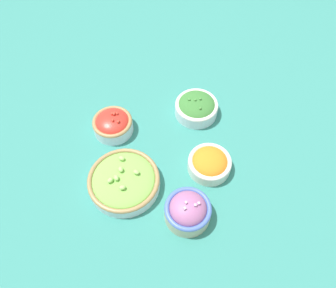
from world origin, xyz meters
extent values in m
plane|color=#337F75|center=(0.00, 0.00, 0.00)|extent=(3.00, 3.00, 0.00)
cylinder|color=silver|center=(-0.10, 0.12, 0.02)|extent=(0.18, 0.18, 0.03)
torus|color=#997A4C|center=(-0.10, 0.12, 0.03)|extent=(0.18, 0.18, 0.01)
ellipsoid|color=#7ABC4C|center=(-0.10, 0.12, 0.03)|extent=(0.16, 0.16, 0.03)
ellipsoid|color=#99D166|center=(-0.09, 0.08, 0.05)|extent=(0.02, 0.02, 0.01)
ellipsoid|color=#99D166|center=(-0.05, 0.12, 0.05)|extent=(0.02, 0.02, 0.01)
ellipsoid|color=#99D166|center=(-0.09, 0.12, 0.05)|extent=(0.02, 0.02, 0.01)
ellipsoid|color=#99D166|center=(-0.14, 0.12, 0.05)|extent=(0.01, 0.02, 0.01)
ellipsoid|color=#99D166|center=(-0.11, 0.15, 0.05)|extent=(0.02, 0.02, 0.01)
ellipsoid|color=#99D166|center=(-0.11, 0.13, 0.05)|extent=(0.02, 0.02, 0.01)
cylinder|color=silver|center=(0.13, -0.09, 0.02)|extent=(0.13, 0.13, 0.04)
torus|color=silver|center=(0.13, -0.09, 0.04)|extent=(0.13, 0.13, 0.01)
ellipsoid|color=#387533|center=(0.13, -0.09, 0.04)|extent=(0.11, 0.11, 0.04)
ellipsoid|color=#47893D|center=(0.13, -0.10, 0.06)|extent=(0.01, 0.01, 0.01)
ellipsoid|color=#47893D|center=(0.10, -0.10, 0.06)|extent=(0.01, 0.01, 0.01)
ellipsoid|color=#47893D|center=(0.13, -0.07, 0.06)|extent=(0.01, 0.01, 0.01)
ellipsoid|color=#47893D|center=(0.13, -0.08, 0.06)|extent=(0.01, 0.01, 0.01)
cylinder|color=silver|center=(0.08, 0.15, 0.02)|extent=(0.11, 0.11, 0.04)
torus|color=#997A4C|center=(0.08, 0.15, 0.04)|extent=(0.11, 0.11, 0.01)
ellipsoid|color=red|center=(0.08, 0.15, 0.04)|extent=(0.09, 0.09, 0.04)
ellipsoid|color=red|center=(0.09, 0.14, 0.06)|extent=(0.01, 0.01, 0.01)
ellipsoid|color=red|center=(0.09, 0.14, 0.06)|extent=(0.01, 0.01, 0.01)
ellipsoid|color=red|center=(0.09, 0.15, 0.06)|extent=(0.01, 0.01, 0.01)
ellipsoid|color=red|center=(0.06, 0.13, 0.06)|extent=(0.01, 0.01, 0.01)
ellipsoid|color=red|center=(0.06, 0.15, 0.06)|extent=(0.01, 0.01, 0.01)
ellipsoid|color=red|center=(0.09, 0.15, 0.06)|extent=(0.01, 0.01, 0.01)
cylinder|color=silver|center=(-0.06, -0.11, 0.02)|extent=(0.11, 0.11, 0.03)
torus|color=silver|center=(-0.06, -0.11, 0.03)|extent=(0.11, 0.11, 0.01)
ellipsoid|color=orange|center=(-0.06, -0.11, 0.03)|extent=(0.09, 0.09, 0.04)
cylinder|color=beige|center=(-0.19, -0.04, 0.02)|extent=(0.11, 0.11, 0.04)
torus|color=#4766B7|center=(-0.19, -0.04, 0.04)|extent=(0.11, 0.11, 0.01)
ellipsoid|color=#9E5B8E|center=(-0.19, -0.04, 0.04)|extent=(0.09, 0.09, 0.05)
cube|color=#C699C1|center=(-0.19, -0.03, 0.07)|extent=(0.01, 0.01, 0.01)
cube|color=#C699C1|center=(-0.19, -0.06, 0.07)|extent=(0.01, 0.01, 0.01)
cube|color=#C699C1|center=(-0.20, -0.03, 0.07)|extent=(0.01, 0.01, 0.01)
cube|color=#C699C1|center=(-0.20, -0.05, 0.07)|extent=(0.01, 0.01, 0.01)
camera|label=1|loc=(-0.49, 0.02, 0.77)|focal=35.00mm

